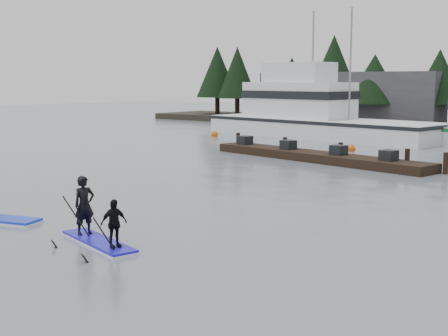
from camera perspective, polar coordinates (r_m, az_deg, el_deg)
The scene contains 7 objects.
ground at distance 18.45m, azimuth -11.68°, elevation -5.44°, with size 160.00×160.00×0.00m, color slate.
waterfront_building at distance 62.08m, azimuth 11.75°, elevation 6.27°, with size 18.00×6.00×5.00m, color #4C4C51.
fishing_boat_large at distance 47.71m, azimuth 8.33°, elevation 3.83°, with size 19.24×7.61×10.45m.
floating_dock at distance 33.39m, azimuth 8.39°, elevation 1.04°, with size 13.55×1.81×0.45m, color black.
buoy_b at distance 38.40m, azimuth 11.53°, elevation 1.54°, with size 0.52×0.52×0.52m, color #E0520B.
buoy_a at distance 47.30m, azimuth -0.86°, elevation 2.90°, with size 0.53×0.53×0.53m, color #E0520B.
paddleboard_duo at distance 16.65m, azimuth -11.55°, elevation -4.74°, with size 3.11×1.63×2.18m.
Camera 1 is at (13.81, -11.48, 4.25)m, focal length 50.00 mm.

